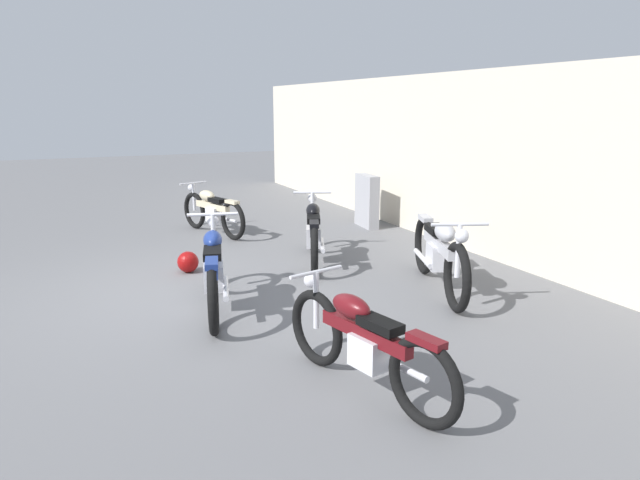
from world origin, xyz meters
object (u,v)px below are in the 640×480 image
(helmet, at_px, (188,262))
(motorcycle_blue, at_px, (214,269))
(motorcycle_maroon, at_px, (363,342))
(motorcycle_cream, at_px, (212,211))
(stone_marker, at_px, (367,201))
(motorcycle_black, at_px, (313,231))
(motorcycle_silver, at_px, (439,253))

(helmet, height_order, motorcycle_blue, motorcycle_blue)
(motorcycle_blue, distance_m, motorcycle_maroon, 2.40)
(helmet, relative_size, motorcycle_cream, 0.16)
(motorcycle_cream, bearing_deg, motorcycle_maroon, 158.94)
(motorcycle_maroon, bearing_deg, stone_marker, -42.59)
(motorcycle_black, height_order, motorcycle_cream, motorcycle_black)
(stone_marker, height_order, motorcycle_blue, stone_marker)
(helmet, xyz_separation_m, motorcycle_maroon, (3.87, 0.59, 0.27))
(motorcycle_blue, relative_size, motorcycle_cream, 1.14)
(stone_marker, xyz_separation_m, motorcycle_cream, (-0.61, -2.78, -0.07))
(helmet, bearing_deg, stone_marker, 113.25)
(motorcycle_maroon, bearing_deg, motorcycle_blue, 1.51)
(stone_marker, bearing_deg, motorcycle_cream, -102.49)
(stone_marker, bearing_deg, motorcycle_black, -46.40)
(helmet, height_order, motorcycle_black, motorcycle_black)
(stone_marker, height_order, motorcycle_black, stone_marker)
(motorcycle_cream, bearing_deg, stone_marker, -120.63)
(motorcycle_black, relative_size, motorcycle_silver, 0.92)
(helmet, bearing_deg, motorcycle_maroon, 8.63)
(motorcycle_black, height_order, motorcycle_silver, motorcycle_silver)
(motorcycle_black, bearing_deg, helmet, 105.55)
(motorcycle_maroon, xyz_separation_m, motorcycle_silver, (-1.80, 2.05, 0.07))
(helmet, distance_m, motorcycle_blue, 1.58)
(motorcycle_black, distance_m, motorcycle_blue, 2.23)
(helmet, distance_m, motorcycle_silver, 3.37)
(stone_marker, bearing_deg, helmet, -66.75)
(motorcycle_black, distance_m, motorcycle_silver, 2.03)
(stone_marker, bearing_deg, motorcycle_silver, -15.86)
(stone_marker, bearing_deg, motorcycle_maroon, -29.52)
(motorcycle_maroon, bearing_deg, motorcycle_black, -31.14)
(motorcycle_black, bearing_deg, stone_marker, -23.55)
(helmet, distance_m, motorcycle_cream, 2.38)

